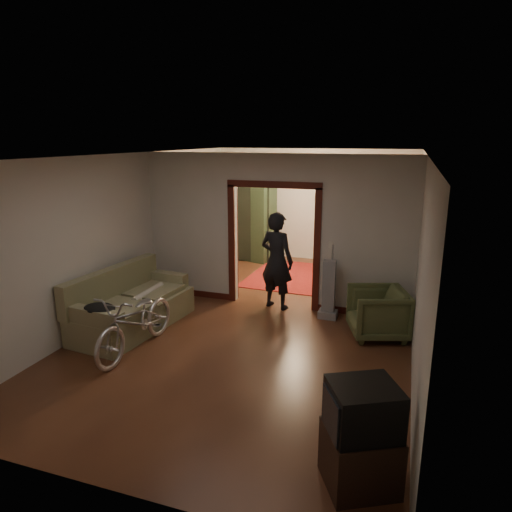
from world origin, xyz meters
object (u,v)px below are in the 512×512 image
at_px(desk, 351,253).
at_px(armchair, 377,313).
at_px(sofa, 133,299).
at_px(person, 277,261).
at_px(bicycle, 136,321).
at_px(locker, 254,221).

bearing_deg(desk, armchair, -82.71).
xyz_separation_m(sofa, armchair, (3.83, 0.94, -0.10)).
bearing_deg(person, armchair, 174.42).
relative_size(armchair, desk, 0.90).
xyz_separation_m(bicycle, locker, (-0.06, 5.49, 0.53)).
xyz_separation_m(sofa, desk, (2.92, 4.83, -0.14)).
relative_size(bicycle, person, 1.01).
xyz_separation_m(person, desk, (0.96, 3.18, -0.54)).
bearing_deg(sofa, armchair, 19.89).
xyz_separation_m(sofa, bicycle, (0.53, -0.72, -0.02)).
bearing_deg(armchair, person, -129.41).
bearing_deg(bicycle, desk, 68.69).
height_order(bicycle, locker, locker).
bearing_deg(armchair, locker, -157.13).
xyz_separation_m(armchair, locker, (-3.36, 3.83, 0.61)).
bearing_deg(armchair, bicycle, -81.59).
distance_m(sofa, armchair, 3.94).
height_order(sofa, person, person).
distance_m(armchair, desk, 4.00).
distance_m(bicycle, desk, 6.06).
relative_size(locker, desk, 2.10).
distance_m(bicycle, locker, 5.52).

